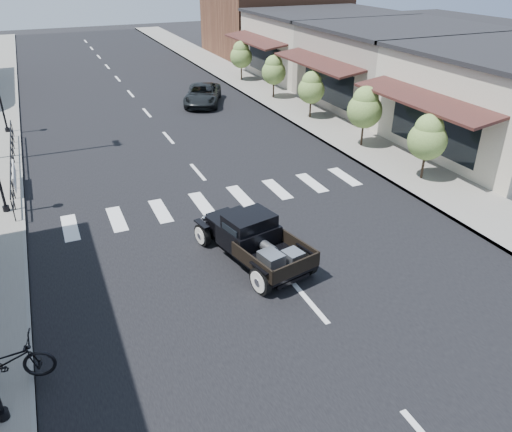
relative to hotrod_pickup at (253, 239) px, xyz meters
name	(u,v)px	position (x,y,z in m)	size (l,w,h in m)	color
ground	(264,250)	(0.55, 0.40, -0.76)	(120.00, 120.00, 0.00)	black
road	(155,122)	(0.55, 15.40, -0.75)	(14.00, 80.00, 0.02)	black
road_markings	(179,151)	(0.55, 10.40, -0.76)	(12.00, 60.00, 0.06)	silver
sidewalk_right	(289,105)	(9.05, 15.40, -0.69)	(3.00, 80.00, 0.15)	gray
storefront_mid	(398,67)	(15.55, 13.40, 1.49)	(10.00, 9.00, 4.50)	#A39888
storefront_far	(324,45)	(15.55, 22.40, 1.49)	(10.00, 9.00, 4.50)	#B5AB99
far_building_right	(274,14)	(16.05, 32.40, 2.74)	(11.00, 10.00, 7.00)	brown
railing	(12,160)	(-6.75, 10.40, -0.11)	(0.08, 10.00, 1.00)	black
banner	(16,181)	(-6.67, 8.40, -0.31)	(0.04, 2.20, 0.60)	silver
lamp_post_c	(0,98)	(-7.05, 16.40, 1.15)	(0.36, 0.36, 3.52)	black
small_tree_a	(426,148)	(8.85, 2.78, 0.70)	(1.57, 1.57, 2.62)	olive
small_tree_b	(364,118)	(8.85, 7.18, 0.77)	(1.66, 1.66, 2.77)	olive
small_tree_c	(311,95)	(8.85, 12.33, 0.63)	(1.49, 1.49, 2.49)	olive
small_tree_d	(274,77)	(8.85, 17.22, 0.67)	(1.54, 1.54, 2.57)	olive
small_tree_e	(241,61)	(8.85, 22.77, 0.72)	(1.60, 1.60, 2.66)	olive
hotrod_pickup	(253,239)	(0.00, 0.00, 0.00)	(2.05, 4.40, 1.52)	black
second_car	(203,95)	(4.25, 17.90, -0.15)	(2.04, 4.42, 1.23)	black
motorcycle	(5,362)	(-6.93, -2.55, -0.07)	(0.72, 2.06, 1.08)	black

